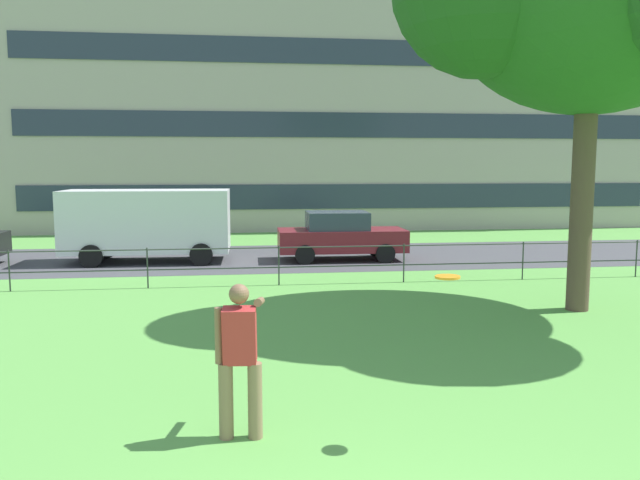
% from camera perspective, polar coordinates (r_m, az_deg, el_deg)
% --- Properties ---
extents(street_strip, '(80.00, 6.31, 0.01)m').
position_cam_1_polar(street_strip, '(20.94, -4.49, -1.56)').
color(street_strip, '#424247').
rests_on(street_strip, ground).
extents(park_fence, '(32.26, 0.04, 1.00)m').
position_cam_1_polar(park_fence, '(16.09, -3.69, -1.69)').
color(park_fence, '#333833').
rests_on(park_fence, ground).
extents(person_thrower, '(0.57, 0.76, 1.74)m').
position_cam_1_polar(person_thrower, '(7.17, -7.15, -10.17)').
color(person_thrower, '#846B4C').
rests_on(person_thrower, ground).
extents(frisbee, '(0.28, 0.28, 0.03)m').
position_cam_1_polar(frisbee, '(6.95, 11.29, -3.25)').
color(frisbee, orange).
extents(panel_van_left, '(5.05, 2.20, 2.24)m').
position_cam_1_polar(panel_van_left, '(20.52, -15.06, 1.62)').
color(panel_van_left, silver).
rests_on(panel_van_left, ground).
extents(car_maroon_center, '(4.03, 1.86, 1.54)m').
position_cam_1_polar(car_maroon_center, '(20.28, 1.83, 0.39)').
color(car_maroon_center, maroon).
rests_on(car_maroon_center, ground).
extents(apartment_building_background, '(34.14, 12.73, 16.31)m').
position_cam_1_polar(apartment_building_background, '(35.50, 0.74, 15.06)').
color(apartment_building_background, '#ADA393').
rests_on(apartment_building_background, ground).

